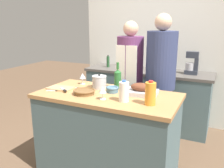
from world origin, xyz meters
The scene contains 21 objects.
kitchen_island centered at (0.00, 0.00, 0.46)m, with size 1.49×0.76×0.92m.
back_counter centered at (0.00, 1.42, 0.46)m, with size 1.98×0.60×0.91m.
back_wall centered at (0.00, 1.77, 1.27)m, with size 2.48×0.10×2.55m.
roasting_pan centered at (0.33, 0.13, 0.96)m, with size 0.36×0.27×0.12m.
wicker_basket centered at (-0.22, -0.11, 0.94)m, with size 0.23×0.23×0.05m.
cutting_board centered at (-0.56, -0.06, 0.92)m, with size 0.29×0.19×0.02m.
stock_pot centered at (-0.18, 0.16, 0.99)m, with size 0.16×0.16×0.17m.
mixing_bowl centered at (0.02, 0.08, 0.95)m, with size 0.14×0.14×0.06m.
juice_jug centered at (0.50, -0.13, 1.02)m, with size 0.10×0.10×0.23m.
milk_jug centered at (0.25, -0.15, 1.01)m, with size 0.09×0.09×0.21m.
wine_bottle_green centered at (0.01, 0.25, 1.03)m, with size 0.08×0.08×0.30m.
wine_glass_left centered at (-0.45, 0.24, 1.01)m, with size 0.07×0.07×0.13m.
wine_glass_right centered at (0.04, -0.18, 1.01)m, with size 0.07×0.07×0.13m.
knife_chef centered at (-0.43, 0.04, 0.92)m, with size 0.20×0.10×0.01m.
knife_paring centered at (-0.57, -0.15, 0.92)m, with size 0.17×0.09×0.01m.
knife_bread centered at (-0.47, -0.13, 0.94)m, with size 0.15×0.11×0.01m.
stand_mixer centered at (0.65, 1.42, 1.05)m, with size 0.18×0.14×0.33m.
condiment_bottle_tall centered at (0.32, 1.57, 0.98)m, with size 0.06×0.06×0.15m.
condiment_bottle_short centered at (-0.68, 1.39, 1.00)m, with size 0.05×0.05×0.20m.
person_cook_aproned centered at (-0.04, 0.75, 0.92)m, with size 0.35×0.35×1.66m.
person_cook_guest centered at (0.37, 0.73, 0.97)m, with size 0.37×0.37×1.75m.
Camera 1 is at (1.07, -2.13, 1.65)m, focal length 38.00 mm.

